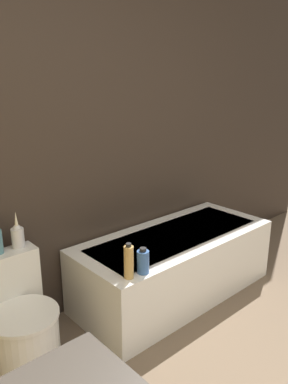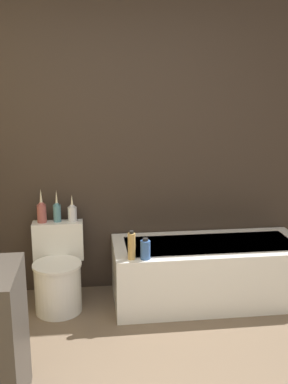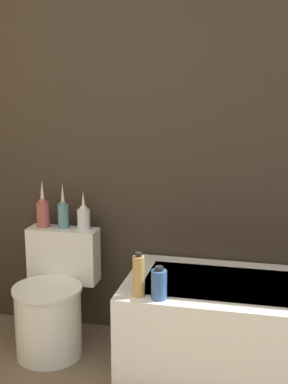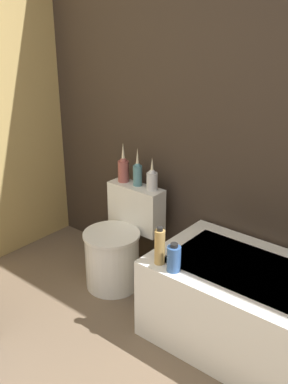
% 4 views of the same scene
% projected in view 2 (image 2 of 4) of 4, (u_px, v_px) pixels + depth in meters
% --- Properties ---
extents(wall_back_tiled, '(6.40, 0.06, 2.60)m').
position_uv_depth(wall_back_tiled, '(117.00, 142.00, 3.79)').
color(wall_back_tiled, '#332821').
rests_on(wall_back_tiled, ground_plane).
extents(bathtub, '(1.59, 0.68, 0.50)m').
position_uv_depth(bathtub, '(209.00, 271.00, 3.75)').
color(bathtub, white).
rests_on(bathtub, ground).
extents(toilet, '(0.41, 0.52, 0.67)m').
position_uv_depth(toilet, '(58.00, 275.00, 3.61)').
color(toilet, white).
rests_on(toilet, ground).
extents(vase_gold, '(0.08, 0.08, 0.28)m').
position_uv_depth(vase_gold, '(42.00, 211.00, 3.67)').
color(vase_gold, '#994C47').
rests_on(vase_gold, toilet).
extents(vase_silver, '(0.06, 0.06, 0.27)m').
position_uv_depth(vase_silver, '(57.00, 211.00, 3.70)').
color(vase_silver, teal).
rests_on(vase_silver, toilet).
extents(vase_bronze, '(0.07, 0.07, 0.22)m').
position_uv_depth(vase_bronze, '(72.00, 212.00, 3.72)').
color(vase_bronze, silver).
rests_on(vase_bronze, toilet).
extents(shampoo_bottle_tall, '(0.06, 0.06, 0.22)m').
position_uv_depth(shampoo_bottle_tall, '(132.00, 246.00, 3.33)').
color(shampoo_bottle_tall, tan).
rests_on(shampoo_bottle_tall, bathtub).
extents(shampoo_bottle_short, '(0.07, 0.07, 0.16)m').
position_uv_depth(shampoo_bottle_short, '(145.00, 249.00, 3.34)').
color(shampoo_bottle_short, '#335999').
rests_on(shampoo_bottle_short, bathtub).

